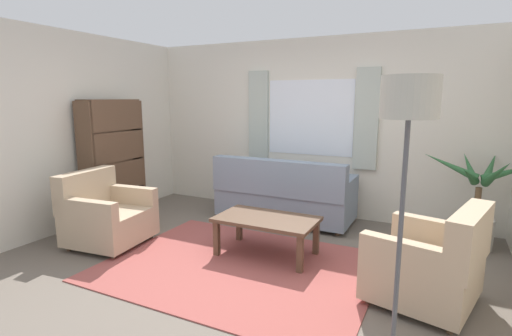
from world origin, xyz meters
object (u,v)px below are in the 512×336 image
couch (283,196)px  bookshelf (117,165)px  armchair_right (431,264)px  standing_lamp (408,131)px  coffee_table (267,222)px  potted_plant (477,209)px  armchair_left (106,215)px

couch → bookshelf: 2.42m
armchair_right → standing_lamp: standing_lamp is taller
coffee_table → standing_lamp: standing_lamp is taller
potted_plant → bookshelf: size_ratio=0.71×
couch → standing_lamp: bearing=125.0°
armchair_left → armchair_right: same height
armchair_left → bookshelf: 1.09m
potted_plant → standing_lamp: 2.93m
armchair_left → potted_plant: potted_plant is taller
bookshelf → coffee_table: bearing=84.1°
armchair_right → potted_plant: potted_plant is taller
coffee_table → bookshelf: 2.52m
coffee_table → potted_plant: (2.09, 1.30, 0.09)m
coffee_table → bookshelf: size_ratio=0.64×
coffee_table → couch: bearing=103.9°
couch → bookshelf: bookshelf is taller
coffee_table → bookshelf: bookshelf is taller
armchair_right → coffee_table: (-1.68, 0.31, 0.03)m
couch → coffee_table: couch is taller
couch → potted_plant: (2.39, 0.08, 0.10)m
bookshelf → potted_plant: bearing=102.9°
armchair_left → potted_plant: (3.96, 1.84, 0.11)m
armchair_left → coffee_table: armchair_left is taller
couch → armchair_left: 2.36m
armchair_left → coffee_table: size_ratio=0.84×
coffee_table → armchair_left: bearing=-164.0°
couch → standing_lamp: size_ratio=1.02×
couch → coffee_table: size_ratio=1.73×
bookshelf → standing_lamp: 4.36m
armchair_right → coffee_table: size_ratio=0.92×
armchair_left → armchair_right: size_ratio=0.91×
bookshelf → armchair_left: bearing=37.0°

